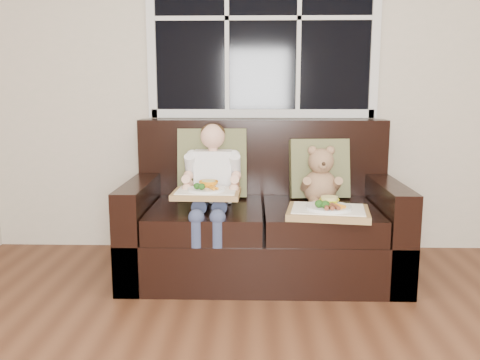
{
  "coord_description": "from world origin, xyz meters",
  "views": [
    {
      "loc": [
        -0.33,
        -1.18,
        1.16
      ],
      "look_at": [
        -0.41,
        1.85,
        0.62
      ],
      "focal_mm": 38.0,
      "sensor_mm": 36.0,
      "label": 1
    }
  ],
  "objects_px": {
    "loveseat": "(263,223)",
    "teddy_bear": "(320,180)",
    "child": "(212,178)",
    "tray_right": "(328,211)",
    "tray_left": "(207,192)"
  },
  "relations": [
    {
      "from": "loveseat",
      "to": "teddy_bear",
      "type": "xyz_separation_m",
      "value": [
        0.37,
        -0.01,
        0.29
      ]
    },
    {
      "from": "child",
      "to": "tray_right",
      "type": "xyz_separation_m",
      "value": [
        0.68,
        -0.24,
        -0.14
      ]
    },
    {
      "from": "loveseat",
      "to": "child",
      "type": "xyz_separation_m",
      "value": [
        -0.32,
        -0.11,
        0.31
      ]
    },
    {
      "from": "teddy_bear",
      "to": "tray_left",
      "type": "relative_size",
      "value": 0.95
    },
    {
      "from": "teddy_bear",
      "to": "tray_left",
      "type": "distance_m",
      "value": 0.75
    },
    {
      "from": "loveseat",
      "to": "tray_left",
      "type": "height_order",
      "value": "loveseat"
    },
    {
      "from": "loveseat",
      "to": "child",
      "type": "distance_m",
      "value": 0.46
    },
    {
      "from": "child",
      "to": "tray_left",
      "type": "xyz_separation_m",
      "value": [
        -0.02,
        -0.17,
        -0.05
      ]
    },
    {
      "from": "loveseat",
      "to": "tray_left",
      "type": "relative_size",
      "value": 4.27
    },
    {
      "from": "tray_right",
      "to": "child",
      "type": "bearing_deg",
      "value": 169.13
    },
    {
      "from": "loveseat",
      "to": "tray_left",
      "type": "bearing_deg",
      "value": -139.86
    },
    {
      "from": "teddy_bear",
      "to": "tray_left",
      "type": "xyz_separation_m",
      "value": [
        -0.7,
        -0.27,
        -0.03
      ]
    },
    {
      "from": "child",
      "to": "tray_left",
      "type": "height_order",
      "value": "child"
    },
    {
      "from": "loveseat",
      "to": "child",
      "type": "relative_size",
      "value": 2.19
    },
    {
      "from": "tray_left",
      "to": "tray_right",
      "type": "height_order",
      "value": "tray_left"
    }
  ]
}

